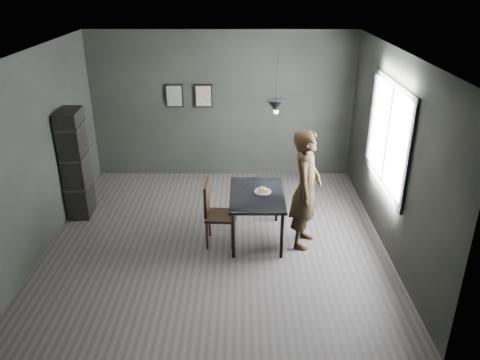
{
  "coord_description": "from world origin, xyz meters",
  "views": [
    {
      "loc": [
        0.38,
        -6.2,
        3.76
      ],
      "look_at": [
        0.35,
        0.05,
        0.95
      ],
      "focal_mm": 35.0,
      "sensor_mm": 36.0,
      "label": 1
    }
  ],
  "objects_px": {
    "cafe_table": "(257,199)",
    "pendant_lamp": "(276,106)",
    "woman": "(306,189)",
    "wood_chair": "(214,209)",
    "white_plate": "(263,192)",
    "shelf_unit": "(76,164)"
  },
  "relations": [
    {
      "from": "white_plate",
      "to": "woman",
      "type": "bearing_deg",
      "value": -17.63
    },
    {
      "from": "cafe_table",
      "to": "white_plate",
      "type": "bearing_deg",
      "value": 27.17
    },
    {
      "from": "cafe_table",
      "to": "woman",
      "type": "xyz_separation_m",
      "value": [
        0.69,
        -0.15,
        0.22
      ]
    },
    {
      "from": "cafe_table",
      "to": "pendant_lamp",
      "type": "xyz_separation_m",
      "value": [
        0.25,
        0.1,
        1.38
      ]
    },
    {
      "from": "woman",
      "to": "shelf_unit",
      "type": "bearing_deg",
      "value": 92.57
    },
    {
      "from": "white_plate",
      "to": "woman",
      "type": "relative_size",
      "value": 0.13
    },
    {
      "from": "cafe_table",
      "to": "pendant_lamp",
      "type": "height_order",
      "value": "pendant_lamp"
    },
    {
      "from": "white_plate",
      "to": "pendant_lamp",
      "type": "height_order",
      "value": "pendant_lamp"
    },
    {
      "from": "woman",
      "to": "shelf_unit",
      "type": "xyz_separation_m",
      "value": [
        -3.61,
        0.95,
        -0.0
      ]
    },
    {
      "from": "shelf_unit",
      "to": "cafe_table",
      "type": "bearing_deg",
      "value": -19.96
    },
    {
      "from": "cafe_table",
      "to": "wood_chair",
      "type": "relative_size",
      "value": 1.21
    },
    {
      "from": "woman",
      "to": "wood_chair",
      "type": "bearing_deg",
      "value": 106.92
    },
    {
      "from": "woman",
      "to": "pendant_lamp",
      "type": "xyz_separation_m",
      "value": [
        -0.44,
        0.25,
        1.16
      ]
    },
    {
      "from": "wood_chair",
      "to": "pendant_lamp",
      "type": "relative_size",
      "value": 1.15
    },
    {
      "from": "pendant_lamp",
      "to": "white_plate",
      "type": "bearing_deg",
      "value": -161.24
    },
    {
      "from": "white_plate",
      "to": "wood_chair",
      "type": "distance_m",
      "value": 0.76
    },
    {
      "from": "wood_chair",
      "to": "shelf_unit",
      "type": "height_order",
      "value": "shelf_unit"
    },
    {
      "from": "cafe_table",
      "to": "pendant_lamp",
      "type": "distance_m",
      "value": 1.41
    },
    {
      "from": "shelf_unit",
      "to": "woman",
      "type": "bearing_deg",
      "value": -19.34
    },
    {
      "from": "white_plate",
      "to": "woman",
      "type": "xyz_separation_m",
      "value": [
        0.61,
        -0.19,
        0.14
      ]
    },
    {
      "from": "wood_chair",
      "to": "shelf_unit",
      "type": "distance_m",
      "value": 2.5
    },
    {
      "from": "pendant_lamp",
      "to": "cafe_table",
      "type": "bearing_deg",
      "value": -158.2
    }
  ]
}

